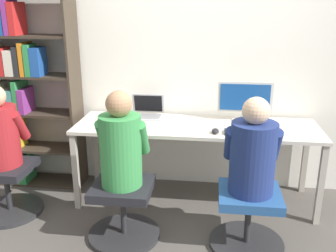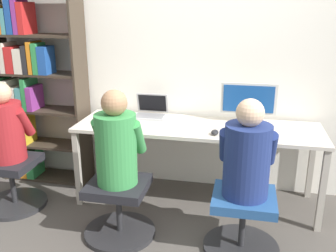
{
  "view_description": "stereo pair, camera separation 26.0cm",
  "coord_description": "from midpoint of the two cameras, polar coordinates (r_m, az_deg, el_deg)",
  "views": [
    {
      "loc": [
        0.15,
        -2.91,
        1.8
      ],
      "look_at": [
        -0.24,
        0.16,
        0.79
      ],
      "focal_mm": 40.0,
      "sensor_mm": 36.0,
      "label": 1
    },
    {
      "loc": [
        0.4,
        -2.86,
        1.8
      ],
      "look_at": [
        -0.24,
        0.16,
        0.79
      ],
      "focal_mm": 40.0,
      "sensor_mm": 36.0,
      "label": 2
    }
  ],
  "objects": [
    {
      "name": "ground_plane",
      "position": [
        3.41,
        5.71,
        -13.87
      ],
      "size": [
        14.0,
        14.0,
        0.0
      ],
      "primitive_type": "plane",
      "color": "#4C4742"
    },
    {
      "name": "wall_back",
      "position": [
        3.66,
        7.67,
        10.08
      ],
      "size": [
        10.0,
        0.05,
        2.6
      ],
      "color": "white",
      "rests_on": "ground_plane"
    },
    {
      "name": "desk",
      "position": [
        3.42,
        6.7,
        -1.08
      ],
      "size": [
        2.2,
        0.67,
        0.75
      ],
      "color": "beige",
      "rests_on": "ground_plane"
    },
    {
      "name": "desktop_monitor",
      "position": [
        3.52,
        14.22,
        3.39
      ],
      "size": [
        0.51,
        0.21,
        0.37
      ],
      "color": "beige",
      "rests_on": "desk"
    },
    {
      "name": "laptop",
      "position": [
        3.64,
        -0.65,
        2.11
      ],
      "size": [
        0.31,
        0.26,
        0.22
      ],
      "color": "#B7B7BC",
      "rests_on": "desk"
    },
    {
      "name": "keyboard",
      "position": [
        3.21,
        14.76,
        -1.35
      ],
      "size": [
        0.44,
        0.13,
        0.03
      ],
      "color": "#232326",
      "rests_on": "desk"
    },
    {
      "name": "computer_mouse_by_keyboard",
      "position": [
        3.19,
        9.48,
        -0.98
      ],
      "size": [
        0.06,
        0.1,
        0.04
      ],
      "color": "black",
      "rests_on": "desk"
    },
    {
      "name": "office_chair_left",
      "position": [
        2.98,
        13.82,
        -14.05
      ],
      "size": [
        0.58,
        0.58,
        0.47
      ],
      "color": "#262628",
      "rests_on": "ground_plane"
    },
    {
      "name": "office_chair_right",
      "position": [
        3.08,
        -5.04,
        -12.37
      ],
      "size": [
        0.58,
        0.58,
        0.47
      ],
      "color": "#262628",
      "rests_on": "ground_plane"
    },
    {
      "name": "person_at_monitor",
      "position": [
        2.74,
        14.66,
        -4.36
      ],
      "size": [
        0.41,
        0.36,
        0.72
      ],
      "color": "navy",
      "rests_on": "office_chair_left"
    },
    {
      "name": "person_at_laptop",
      "position": [
        2.85,
        -5.31,
        -2.69
      ],
      "size": [
        0.39,
        0.35,
        0.74
      ],
      "color": "#388C47",
      "rests_on": "office_chair_right"
    },
    {
      "name": "bookshelf",
      "position": [
        4.03,
        -18.82,
        5.35
      ],
      "size": [
        0.91,
        0.32,
        1.9
      ],
      "color": "#382D23",
      "rests_on": "ground_plane"
    },
    {
      "name": "office_chair_side",
      "position": [
        3.71,
        -20.8,
        -8.02
      ],
      "size": [
        0.58,
        0.58,
        0.47
      ],
      "color": "#262628",
      "rests_on": "ground_plane"
    },
    {
      "name": "person_near_shelf",
      "position": [
        3.53,
        -21.7,
        -0.16
      ],
      "size": [
        0.39,
        0.35,
        0.71
      ],
      "color": "maroon",
      "rests_on": "office_chair_side"
    }
  ]
}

